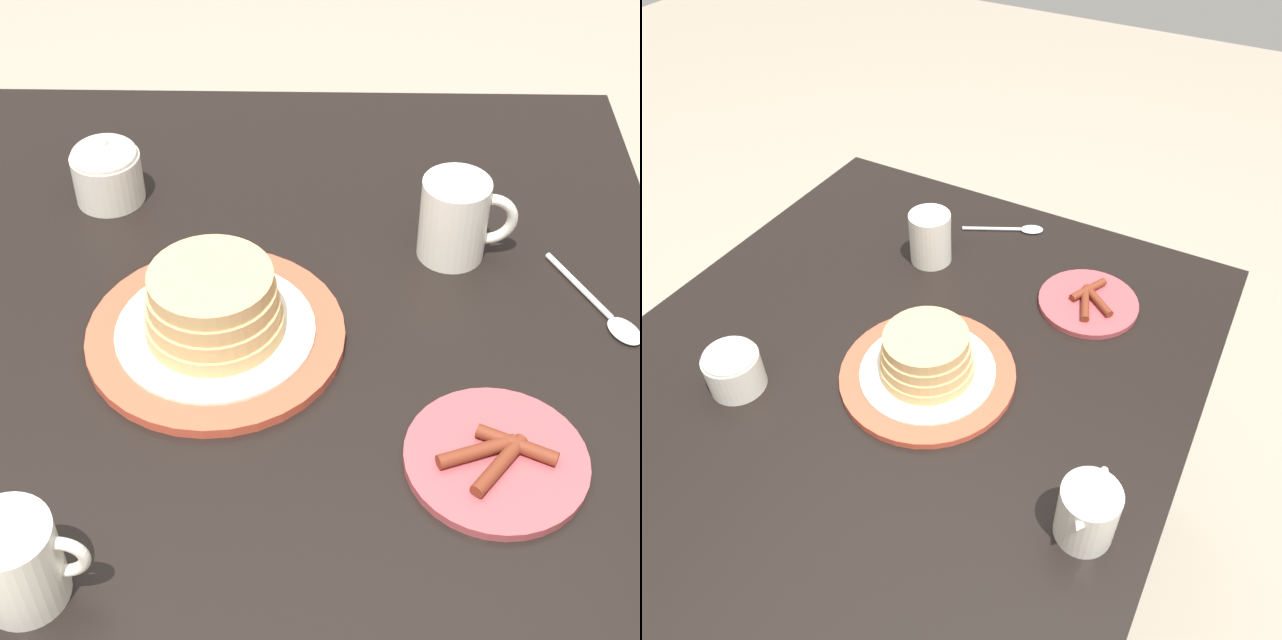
# 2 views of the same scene
# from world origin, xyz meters

# --- Properties ---
(ground_plane) EXTENTS (8.00, 8.00, 0.00)m
(ground_plane) POSITION_xyz_m (0.00, 0.00, 0.00)
(ground_plane) COLOR gray
(dining_table) EXTENTS (1.10, 0.90, 0.74)m
(dining_table) POSITION_xyz_m (0.00, 0.00, 0.61)
(dining_table) COLOR black
(dining_table) RESTS_ON ground_plane
(pancake_plate) EXTENTS (0.27, 0.27, 0.09)m
(pancake_plate) POSITION_xyz_m (0.04, -0.06, 0.78)
(pancake_plate) COLOR #DB5138
(pancake_plate) RESTS_ON dining_table
(side_plate_bacon) EXTENTS (0.17, 0.17, 0.02)m
(side_plate_bacon) POSITION_xyz_m (0.32, -0.22, 0.75)
(side_plate_bacon) COLOR #B2474C
(side_plate_bacon) RESTS_ON dining_table
(coffee_mug) EXTENTS (0.11, 0.08, 0.10)m
(coffee_mug) POSITION_xyz_m (0.30, 0.09, 0.79)
(coffee_mug) COLOR silver
(coffee_mug) RESTS_ON dining_table
(creamer_pitcher) EXTENTS (0.12, 0.07, 0.10)m
(creamer_pitcher) POSITION_xyz_m (-0.09, -0.36, 0.79)
(creamer_pitcher) COLOR silver
(creamer_pitcher) RESTS_ON dining_table
(sugar_bowl) EXTENTS (0.08, 0.08, 0.09)m
(sugar_bowl) POSITION_xyz_m (-0.12, 0.19, 0.78)
(sugar_bowl) COLOR silver
(sugar_bowl) RESTS_ON dining_table
(spoon) EXTENTS (0.09, 0.15, 0.01)m
(spoon) POSITION_xyz_m (0.46, -0.01, 0.75)
(spoon) COLOR silver
(spoon) RESTS_ON dining_table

